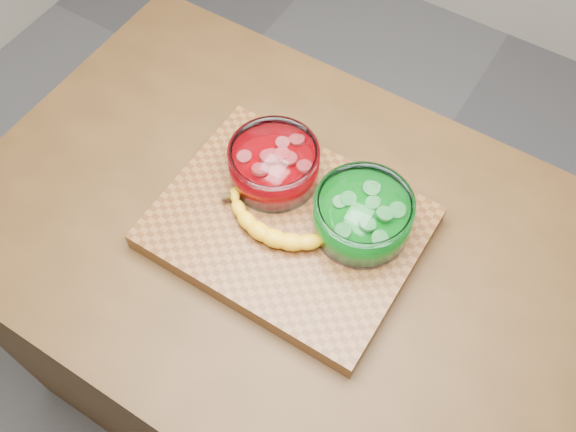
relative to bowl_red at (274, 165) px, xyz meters
The scene contains 6 objects.
ground 0.98m from the bowl_red, 43.60° to the right, with size 3.50×3.50×0.00m, color slate.
counter 0.54m from the bowl_red, 43.60° to the right, with size 1.20×0.80×0.90m, color #472E15.
cutting_board 0.12m from the bowl_red, 43.60° to the right, with size 0.45×0.35×0.04m, color brown.
bowl_red is the anchor object (origin of this frame).
bowl_green 0.19m from the bowl_red, ahead, with size 0.17×0.17×0.08m.
banana 0.11m from the bowl_red, 51.38° to the right, with size 0.25×0.13×0.04m, color #F0B115, non-canonical shape.
Camera 1 is at (0.31, -0.49, 1.91)m, focal length 40.00 mm.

